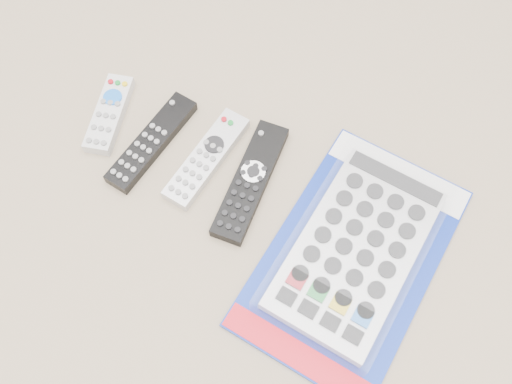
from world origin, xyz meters
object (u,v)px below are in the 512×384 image
(remote_large_black, at_px, (250,181))
(remote_small_grey, at_px, (109,114))
(remote_silver_dvd, at_px, (206,158))
(jumbo_remote_packaged, at_px, (356,249))
(remote_slim_black, at_px, (151,142))

(remote_large_black, bearing_deg, remote_small_grey, 173.31)
(remote_silver_dvd, bearing_deg, jumbo_remote_packaged, -3.20)
(remote_silver_dvd, height_order, remote_large_black, remote_large_black)
(remote_large_black, bearing_deg, remote_silver_dvd, 170.82)
(remote_small_grey, bearing_deg, remote_large_black, -17.37)
(remote_slim_black, bearing_deg, remote_large_black, 8.73)
(remote_slim_black, bearing_deg, remote_small_grey, 176.76)
(remote_small_grey, xyz_separation_m, jumbo_remote_packaged, (0.44, -0.08, 0.01))
(remote_small_grey, relative_size, remote_large_black, 0.72)
(remote_small_grey, relative_size, remote_silver_dvd, 0.80)
(remote_small_grey, distance_m, remote_silver_dvd, 0.18)
(remote_slim_black, height_order, jumbo_remote_packaged, jumbo_remote_packaged)
(remote_small_grey, height_order, remote_silver_dvd, remote_small_grey)
(remote_silver_dvd, distance_m, remote_large_black, 0.08)
(remote_large_black, distance_m, jumbo_remote_packaged, 0.19)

